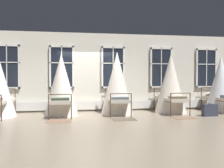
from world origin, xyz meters
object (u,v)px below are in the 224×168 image
at_px(cot_fifth, 171,84).
at_px(cot_sixth, 221,85).
at_px(cot_third, 61,86).
at_px(cot_fourth, 117,84).
at_px(suitcase_dark, 210,110).

relative_size(cot_fifth, cot_sixth, 1.02).
distance_m(cot_third, cot_fourth, 2.12).
distance_m(cot_third, suitcase_dark, 5.55).
distance_m(cot_fifth, cot_sixth, 2.19).
bearing_deg(cot_fourth, cot_third, 93.02).
relative_size(cot_fourth, cot_fifth, 1.02).
bearing_deg(cot_fourth, cot_sixth, -88.81).
height_order(cot_fifth, suitcase_dark, cot_fifth).
xyz_separation_m(cot_fifth, suitcase_dark, (1.09, -1.02, -0.93)).
xyz_separation_m(cot_fourth, suitcase_dark, (3.26, -1.07, -0.95)).
relative_size(cot_sixth, suitcase_dark, 4.05).
bearing_deg(cot_fifth, cot_fourth, 88.29).
relative_size(cot_fourth, suitcase_dark, 4.23).
distance_m(cot_third, cot_fifth, 4.29).
bearing_deg(cot_third, cot_sixth, -89.81).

